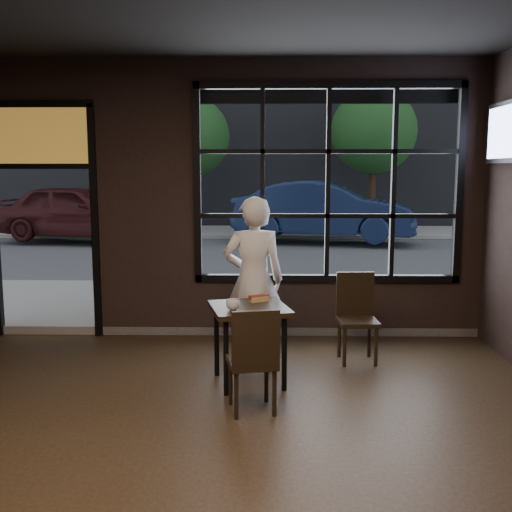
{
  "coord_description": "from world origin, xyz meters",
  "views": [
    {
      "loc": [
        0.51,
        -3.42,
        1.97
      ],
      "look_at": [
        0.4,
        2.2,
        1.15
      ],
      "focal_mm": 42.0,
      "sensor_mm": 36.0,
      "label": 1
    }
  ],
  "objects_px": {
    "man": "(254,280)",
    "navy_car": "(324,210)",
    "chair_near": "(252,359)",
    "cafe_table": "(249,344)"
  },
  "relations": [
    {
      "from": "man",
      "to": "navy_car",
      "type": "xyz_separation_m",
      "value": [
        1.64,
        9.94,
        0.03
      ]
    },
    {
      "from": "navy_car",
      "to": "man",
      "type": "bearing_deg",
      "value": -177.91
    },
    {
      "from": "chair_near",
      "to": "navy_car",
      "type": "height_order",
      "value": "navy_car"
    },
    {
      "from": "chair_near",
      "to": "cafe_table",
      "type": "bearing_deg",
      "value": -98.33
    },
    {
      "from": "navy_car",
      "to": "cafe_table",
      "type": "bearing_deg",
      "value": -177.49
    },
    {
      "from": "cafe_table",
      "to": "navy_car",
      "type": "distance_m",
      "value": 10.72
    },
    {
      "from": "cafe_table",
      "to": "man",
      "type": "distance_m",
      "value": 0.8
    },
    {
      "from": "cafe_table",
      "to": "man",
      "type": "xyz_separation_m",
      "value": [
        0.03,
        0.64,
        0.48
      ]
    },
    {
      "from": "chair_near",
      "to": "man",
      "type": "relative_size",
      "value": 0.52
    },
    {
      "from": "navy_car",
      "to": "chair_near",
      "type": "bearing_deg",
      "value": -176.78
    }
  ]
}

